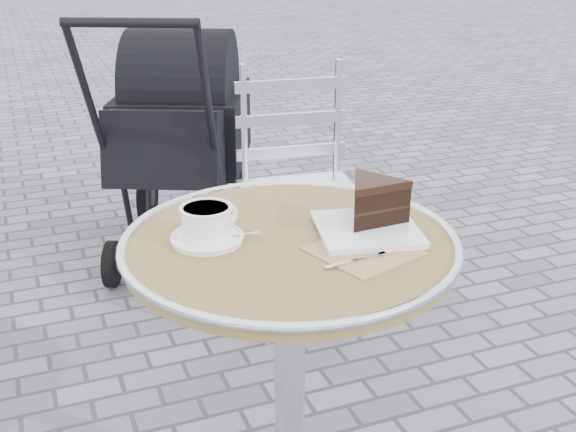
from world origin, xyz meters
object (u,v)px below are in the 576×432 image
object	(u,v)px
bistro_chair	(297,163)
cafe_table	(290,308)
cake_plate_set	(372,207)
cappuccino_set	(207,226)
baby_stroller	(179,142)

from	to	relation	value
bistro_chair	cafe_table	bearing A→B (deg)	-105.59
cake_plate_set	bistro_chair	distance (m)	1.02
cappuccino_set	bistro_chair	world-z (taller)	bistro_chair
cake_plate_set	cafe_table	bearing A→B (deg)	-171.67
cafe_table	baby_stroller	bearing A→B (deg)	85.41
cappuccino_set	cake_plate_set	size ratio (longest dim) A/B	0.54
cappuccino_set	baby_stroller	distance (m)	1.59
cafe_table	bistro_chair	distance (m)	1.03
cake_plate_set	cappuccino_set	bearing A→B (deg)	-178.94
cafe_table	cappuccino_set	size ratio (longest dim) A/B	4.18
cafe_table	bistro_chair	bearing A→B (deg)	67.18
cake_plate_set	baby_stroller	world-z (taller)	baby_stroller
cappuccino_set	baby_stroller	size ratio (longest dim) A/B	0.16
bistro_chair	baby_stroller	xyz separation A→B (m)	(-0.27, 0.64, -0.07)
cafe_table	baby_stroller	xyz separation A→B (m)	(0.13, 1.59, -0.09)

